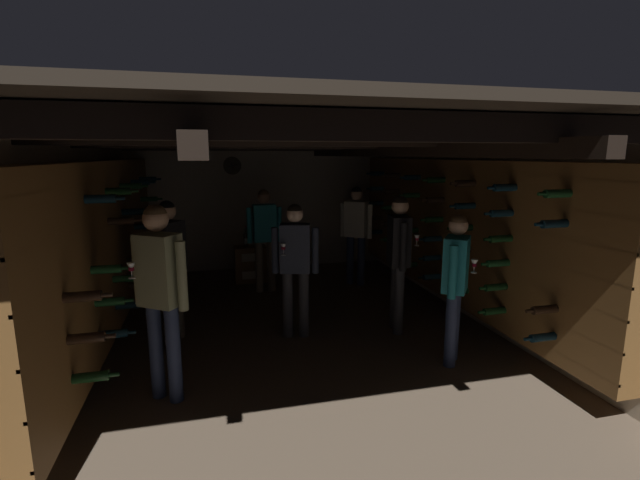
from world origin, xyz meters
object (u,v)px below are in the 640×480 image
wine_crate_stack (250,264)px  display_bottle (246,239)px  person_host_center (295,259)px  person_guest_near_left (160,284)px  person_guest_far_right (356,227)px  person_guest_mid_left (170,258)px  person_guest_mid_right (399,251)px  person_guest_near_right (455,276)px  person_guest_rear_center (265,231)px

wine_crate_stack → display_bottle: 0.44m
person_host_center → person_guest_near_left: (-1.36, -1.08, 0.11)m
person_host_center → person_guest_far_right: (1.37, 1.87, 0.03)m
display_bottle → person_guest_mid_left: bearing=-114.4°
display_bottle → person_guest_mid_right: size_ratio=0.21×
person_guest_near_right → person_guest_near_left: 2.79m
person_guest_near_left → person_guest_mid_right: bearing=20.1°
wine_crate_stack → person_host_center: person_host_center is taller
person_guest_mid_left → wine_crate_stack: bearing=64.2°
display_bottle → person_guest_mid_right: bearing=-58.8°
person_guest_far_right → person_guest_mid_right: person_guest_mid_right is taller
wine_crate_stack → person_guest_rear_center: (0.18, -0.62, 0.66)m
person_host_center → person_guest_mid_left: 1.40m
person_guest_mid_left → person_guest_far_right: 3.21m
person_guest_near_right → person_host_center: bearing=143.5°
person_host_center → person_guest_near_right: size_ratio=1.02×
wine_crate_stack → person_guest_rear_center: person_guest_rear_center is taller
person_guest_mid_right → person_guest_mid_left: bearing=172.3°
display_bottle → person_guest_mid_left: (-1.02, -2.25, 0.24)m
person_guest_mid_right → display_bottle: bearing=121.2°
person_guest_far_right → person_guest_mid_right: size_ratio=0.98×
person_guest_rear_center → person_guest_near_left: person_guest_near_left is taller
person_guest_rear_center → person_guest_mid_right: person_guest_mid_right is taller
person_host_center → person_guest_near_right: bearing=-36.5°
person_guest_rear_center → wine_crate_stack: bearing=105.8°
person_guest_far_right → person_guest_mid_left: bearing=-149.1°
wine_crate_stack → person_guest_mid_right: 3.09m
person_guest_rear_center → person_guest_mid_left: size_ratio=0.99×
person_guest_rear_center → person_guest_far_right: (1.49, 0.02, 0.01)m
person_guest_far_right → display_bottle: bearing=160.6°
wine_crate_stack → person_guest_near_right: (1.72, -3.53, 0.62)m
wine_crate_stack → person_guest_far_right: person_guest_far_right is taller
person_guest_far_right → person_guest_mid_right: (-0.15, -2.00, 0.03)m
person_guest_mid_right → wine_crate_stack: bearing=120.2°
person_guest_near_left → display_bottle: bearing=74.2°
wine_crate_stack → person_host_center: size_ratio=0.38×
person_guest_mid_left → person_guest_near_left: size_ratio=0.94×
person_guest_far_right → person_guest_mid_right: 2.00m
person_guest_rear_center → person_guest_near_right: person_guest_rear_center is taller
wine_crate_stack → person_guest_near_left: 3.78m
person_guest_mid_left → person_guest_near_left: 1.30m
display_bottle → person_guest_far_right: 1.84m
person_guest_rear_center → person_guest_near_left: 3.18m
display_bottle → person_guest_near_right: (1.79, -3.53, 0.18)m
wine_crate_stack → person_guest_mid_left: size_ratio=0.37×
person_host_center → person_guest_mid_right: bearing=-6.2°
display_bottle → person_host_center: person_host_center is taller
person_guest_rear_center → person_guest_near_right: size_ratio=1.04×
person_guest_mid_left → person_guest_near_right: bearing=-24.4°
person_guest_mid_left → person_guest_mid_right: (2.60, -0.35, 0.02)m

